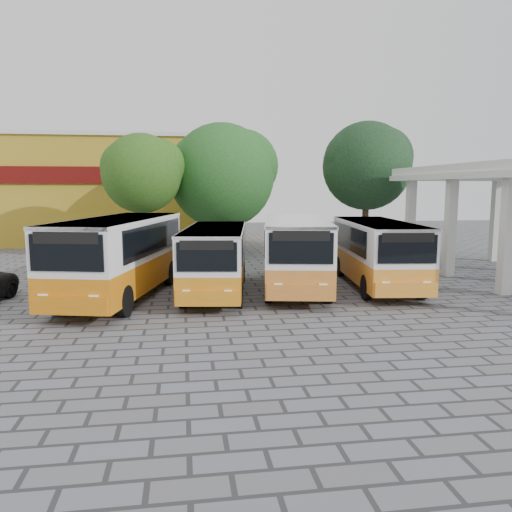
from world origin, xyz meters
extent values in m
plane|color=#5F5F62|center=(0.00, 0.00, 0.00)|extent=(90.00, 90.00, 0.00)
cube|color=silver|center=(7.85, 10.50, 2.50)|extent=(0.45, 0.45, 5.00)
cube|color=silver|center=(13.15, 10.50, 2.50)|extent=(0.45, 0.45, 5.00)
cube|color=#AB891D|center=(-11.00, 26.00, 4.00)|extent=(20.00, 10.00, 8.00)
cube|color=#590C0A|center=(-11.00, 20.90, 5.20)|extent=(20.00, 0.20, 1.20)
cube|color=silver|center=(-11.00, 26.00, 8.15)|extent=(20.40, 10.40, 0.30)
cube|color=orange|center=(-7.50, 3.41, 0.98)|extent=(4.60, 9.03, 1.14)
cube|color=white|center=(-7.50, 3.41, 2.34)|extent=(4.60, 9.03, 1.59)
cube|color=white|center=(-7.50, 3.41, 3.07)|extent=(4.65, 9.04, 0.13)
cube|color=black|center=(-8.82, 3.41, 2.36)|extent=(1.76, 6.95, 1.14)
cube|color=black|center=(-6.18, 3.41, 2.36)|extent=(1.76, 6.95, 1.14)
cube|color=black|center=(-7.50, -0.94, 2.36)|extent=(2.27, 0.61, 1.14)
cube|color=black|center=(-7.50, -0.94, 2.81)|extent=(2.01, 0.55, 0.37)
cylinder|color=black|center=(-8.67, 0.59, 0.54)|extent=(0.30, 1.08, 1.08)
cylinder|color=black|center=(-6.33, 0.59, 0.54)|extent=(0.30, 1.08, 1.08)
cylinder|color=black|center=(-8.67, 6.22, 0.54)|extent=(0.30, 1.08, 1.08)
cylinder|color=black|center=(-6.33, 6.22, 0.54)|extent=(0.30, 1.08, 1.08)
cube|color=orange|center=(-3.75, 3.69, 0.85)|extent=(3.27, 7.73, 0.98)
cube|color=white|center=(-3.75, 3.69, 2.03)|extent=(3.27, 7.73, 1.38)
cube|color=white|center=(-3.75, 3.69, 2.66)|extent=(3.32, 7.74, 0.11)
cube|color=black|center=(-4.89, 3.69, 2.04)|extent=(0.92, 6.13, 0.98)
cube|color=black|center=(-2.60, 3.69, 2.04)|extent=(0.92, 6.13, 0.98)
cube|color=black|center=(-3.75, -0.08, 2.04)|extent=(2.00, 0.33, 0.98)
cube|color=black|center=(-3.75, -0.08, 2.43)|extent=(1.77, 0.31, 0.32)
cylinder|color=black|center=(-4.76, 1.25, 0.47)|extent=(0.26, 0.94, 0.94)
cylinder|color=black|center=(-2.73, 1.25, 0.47)|extent=(0.26, 0.94, 0.94)
cylinder|color=black|center=(-4.76, 6.12, 0.47)|extent=(0.26, 0.94, 0.94)
cylinder|color=black|center=(-2.73, 6.12, 0.47)|extent=(0.26, 0.94, 0.94)
cube|color=orange|center=(-0.28, 4.20, 0.93)|extent=(3.94, 8.57, 1.08)
cube|color=white|center=(-0.28, 4.20, 2.24)|extent=(3.94, 8.57, 1.52)
cube|color=white|center=(-0.28, 4.20, 2.93)|extent=(3.99, 8.58, 0.12)
cube|color=black|center=(-1.54, 4.20, 2.25)|extent=(1.29, 6.71, 1.08)
cube|color=black|center=(0.98, 4.20, 2.25)|extent=(1.29, 6.71, 1.08)
cube|color=black|center=(-0.28, 0.05, 2.25)|extent=(2.19, 0.45, 1.08)
cube|color=black|center=(-0.28, 0.05, 2.68)|extent=(1.94, 0.42, 0.35)
cylinder|color=black|center=(-1.40, 1.52, 0.52)|extent=(0.29, 1.03, 1.03)
cylinder|color=black|center=(0.83, 1.52, 0.52)|extent=(0.29, 1.03, 1.03)
cylinder|color=black|center=(-1.40, 6.89, 0.52)|extent=(0.29, 1.03, 1.03)
cylinder|color=black|center=(0.83, 6.89, 0.52)|extent=(0.29, 1.03, 1.03)
cube|color=orange|center=(3.31, 4.10, 0.89)|extent=(3.26, 8.10, 1.03)
cube|color=white|center=(3.31, 4.10, 2.13)|extent=(3.26, 8.10, 1.45)
cube|color=white|center=(3.31, 4.10, 2.80)|extent=(3.30, 8.11, 0.12)
cube|color=black|center=(2.11, 4.10, 2.15)|extent=(0.80, 6.46, 1.03)
cube|color=black|center=(4.51, 4.10, 2.15)|extent=(0.80, 6.46, 1.03)
cube|color=black|center=(3.31, 0.14, 2.15)|extent=(2.11, 0.29, 1.03)
cube|color=black|center=(3.31, 0.14, 2.56)|extent=(1.87, 0.28, 0.33)
cylinder|color=black|center=(2.24, 1.54, 0.49)|extent=(0.28, 0.99, 0.99)
cylinder|color=black|center=(4.37, 1.54, 0.49)|extent=(0.28, 0.99, 0.99)
cylinder|color=black|center=(2.24, 6.66, 0.49)|extent=(0.28, 0.99, 0.99)
cylinder|color=black|center=(4.37, 6.66, 0.49)|extent=(0.28, 0.99, 0.99)
cylinder|color=#3E2F1C|center=(-7.38, 13.79, 1.80)|extent=(0.39, 0.39, 3.60)
sphere|color=#275610|center=(-7.38, 13.79, 5.14)|extent=(4.65, 4.65, 4.65)
sphere|color=#275610|center=(-6.45, 14.09, 5.61)|extent=(3.26, 3.26, 3.26)
sphere|color=#275610|center=(-8.19, 13.59, 5.49)|extent=(3.02, 3.02, 3.02)
cylinder|color=#352916|center=(-2.49, 16.06, 1.93)|extent=(0.46, 0.46, 3.87)
sphere|color=#1C5519|center=(-2.49, 16.06, 5.05)|extent=(6.75, 6.75, 6.75)
sphere|color=#1C5519|center=(-1.14, 16.36, 5.73)|extent=(4.73, 4.73, 4.73)
sphere|color=#1C5519|center=(-3.67, 15.86, 5.56)|extent=(4.39, 4.39, 4.39)
cylinder|color=#48351E|center=(6.93, 15.22, 2.04)|extent=(0.43, 0.43, 4.09)
sphere|color=black|center=(6.93, 15.22, 5.72)|extent=(5.75, 5.75, 5.75)
sphere|color=black|center=(8.08, 15.52, 6.29)|extent=(4.03, 4.03, 4.03)
sphere|color=black|center=(5.93, 15.02, 6.15)|extent=(3.74, 3.74, 3.74)
camera|label=1|loc=(-5.02, -16.44, 4.32)|focal=35.00mm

